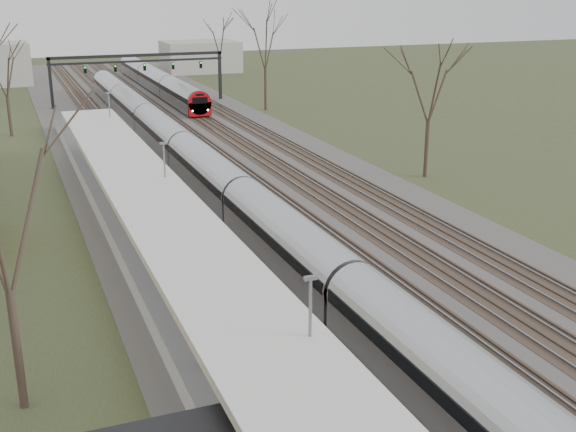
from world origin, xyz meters
name	(u,v)px	position (x,y,z in m)	size (l,w,h in m)	color
track_bed	(206,156)	(0.26, 55.00, 0.06)	(24.00, 160.00, 0.22)	#474442
platform	(133,224)	(-9.05, 37.50, 0.50)	(3.50, 69.00, 1.00)	#9E9B93
canopy	(144,188)	(-9.05, 32.99, 3.93)	(4.10, 50.00, 3.11)	slate
signal_gantry	(138,64)	(0.29, 84.99, 4.91)	(21.00, 0.59, 6.08)	black
tree_east_far	(430,82)	(14.00, 42.00, 7.29)	(5.00, 5.00, 10.30)	#2D231C
train_near	(185,151)	(-2.50, 51.16, 1.48)	(2.62, 90.21, 3.05)	#A8ABB2
train_far	(157,81)	(4.50, 94.86, 1.48)	(2.62, 45.21, 3.05)	#A8ABB2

